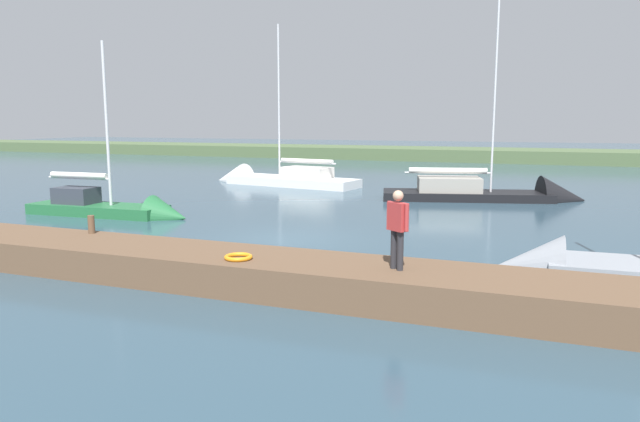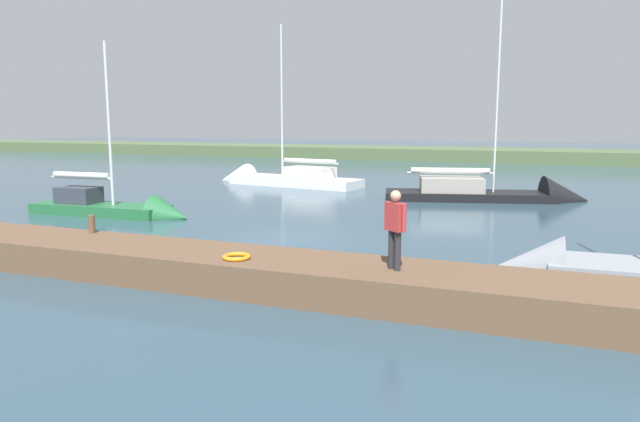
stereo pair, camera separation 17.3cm
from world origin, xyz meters
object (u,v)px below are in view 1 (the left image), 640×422
sailboat_far_left (501,197)px  life_ring_buoy (238,257)px  sailboat_inner_slip (119,211)px  sailboat_mid_channel (272,182)px  sailboat_outer_mooring (624,274)px  mooring_post_near (91,224)px  person_on_dock (398,224)px

sailboat_far_left → life_ring_buoy: bearing=-118.5°
life_ring_buoy → sailboat_inner_slip: bearing=-38.2°
sailboat_mid_channel → life_ring_buoy: bearing=123.7°
sailboat_inner_slip → sailboat_mid_channel: size_ratio=0.73×
sailboat_inner_slip → sailboat_outer_mooring: bearing=-13.6°
mooring_post_near → person_on_dock: bearing=174.5°
life_ring_buoy → sailboat_mid_channel: (9.48, -21.55, -0.70)m
sailboat_outer_mooring → person_on_dock: 6.52m
sailboat_mid_channel → person_on_dock: sailboat_mid_channel is taller
sailboat_inner_slip → sailboat_outer_mooring: size_ratio=1.05×
sailboat_inner_slip → mooring_post_near: bearing=-57.6°
sailboat_mid_channel → mooring_post_near: bearing=111.2°
mooring_post_near → sailboat_far_left: (-10.08, -17.66, -0.87)m
mooring_post_near → sailboat_outer_mooring: sailboat_outer_mooring is taller
mooring_post_near → person_on_dock: person_on_dock is taller
sailboat_far_left → sailboat_outer_mooring: size_ratio=1.48×
life_ring_buoy → person_on_dock: person_on_dock is taller
sailboat_far_left → person_on_dock: (0.96, 18.55, 1.61)m
person_on_dock → sailboat_inner_slip: bearing=-83.1°
sailboat_inner_slip → sailboat_mid_channel: 13.58m
mooring_post_near → sailboat_mid_channel: bearing=-78.8°
sailboat_far_left → sailboat_outer_mooring: (-3.94, 14.57, -0.02)m
sailboat_mid_channel → person_on_dock: size_ratio=6.34×
life_ring_buoy → sailboat_far_left: (-4.63, -18.95, -0.66)m
sailboat_far_left → mooring_post_near: bearing=-134.5°
mooring_post_near → life_ring_buoy: mooring_post_near is taller
sailboat_outer_mooring → person_on_dock: bearing=37.0°
life_ring_buoy → person_on_dock: size_ratio=0.38×
sailboat_inner_slip → sailboat_far_left: bearing=33.9°
sailboat_outer_mooring → sailboat_far_left: bearing=-76.8°
mooring_post_near → sailboat_inner_slip: size_ratio=0.06×
sailboat_mid_channel → sailboat_outer_mooring: size_ratio=1.43×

